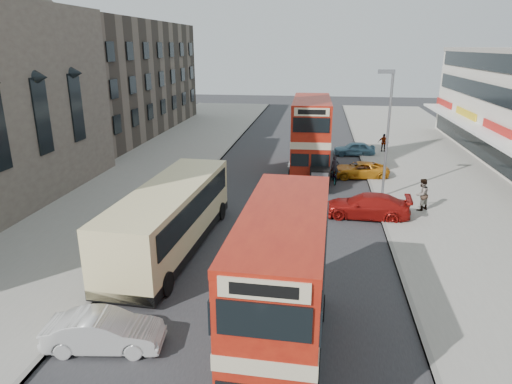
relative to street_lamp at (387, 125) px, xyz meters
The scene contains 18 objects.
ground 19.73m from the street_lamp, 109.92° to the right, with size 160.00×160.00×0.00m, color #28282B.
road_surface 8.33m from the street_lamp, 162.95° to the left, with size 12.00×90.00×0.01m, color #28282B.
pavement_right 7.50m from the street_lamp, 20.06° to the left, with size 12.00×90.00×0.15m, color gray.
pavement_left 19.22m from the street_lamp, behind, with size 12.00×90.00×0.15m, color gray.
kerb_left 13.62m from the street_lamp, behind, with size 0.20×90.00×0.16m, color gray.
kerb_right 5.13m from the street_lamp, 101.90° to the left, with size 0.20×90.00×0.16m, color gray.
brick_terrace 34.86m from the street_lamp, 144.96° to the left, with size 14.00×28.00×12.00m, color #66594C.
street_lamp is the anchor object (origin of this frame).
bus_main 17.71m from the street_lamp, 106.79° to the right, with size 2.66×8.84×4.83m.
bus_second 7.53m from the street_lamp, 130.84° to the left, with size 2.91×10.05×5.52m.
coach 14.78m from the street_lamp, 140.00° to the right, with size 3.35×11.19×2.93m.
car_left_front 20.63m from the street_lamp, 122.51° to the right, with size 1.33×3.82×1.26m, color silver.
car_right_a 5.66m from the street_lamp, 109.23° to the right, with size 1.98×4.88×1.42m, color maroon.
car_right_b 6.36m from the street_lamp, 102.80° to the left, with size 1.98×4.29×1.19m, color orange.
car_right_c 12.71m from the street_lamp, 94.56° to the left, with size 1.47×3.66×1.25m, color teal.
pedestrian_near 4.79m from the street_lamp, 50.11° to the right, with size 0.72×0.49×1.95m, color gray.
pedestrian_far 14.04m from the street_lamp, 82.51° to the left, with size 0.96×0.40×1.63m, color gray.
cyclist 5.93m from the street_lamp, 133.83° to the left, with size 0.85×1.91×1.98m.
Camera 1 is at (2.30, -10.83, 9.51)m, focal length 31.76 mm.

